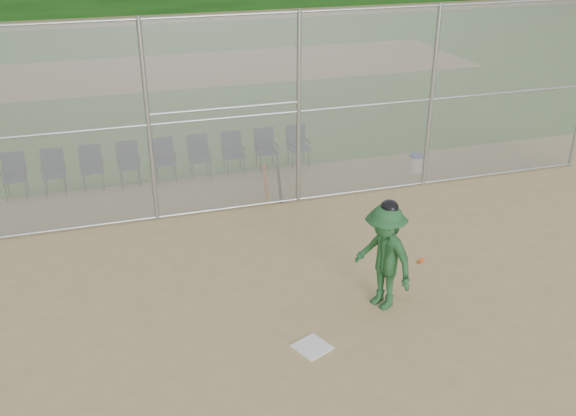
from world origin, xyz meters
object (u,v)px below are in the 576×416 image
object	(u,v)px
home_plate	(312,347)
chair_0	(15,177)
batter_at_plate	(384,256)
water_cooler	(416,163)

from	to	relation	value
home_plate	chair_0	xyz separation A→B (m)	(-4.40, 6.91, 0.47)
batter_at_plate	chair_0	xyz separation A→B (m)	(-5.81, 6.19, -0.40)
water_cooler	chair_0	bearing A→B (deg)	172.07
home_plate	water_cooler	bearing A→B (deg)	50.95
water_cooler	chair_0	distance (m)	9.08
batter_at_plate	home_plate	bearing A→B (deg)	-153.08
batter_at_plate	chair_0	distance (m)	8.50
home_plate	chair_0	size ratio (longest dim) A/B	0.48
water_cooler	chair_0	size ratio (longest dim) A/B	0.46
water_cooler	chair_0	xyz separation A→B (m)	(-8.99, 1.25, 0.26)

